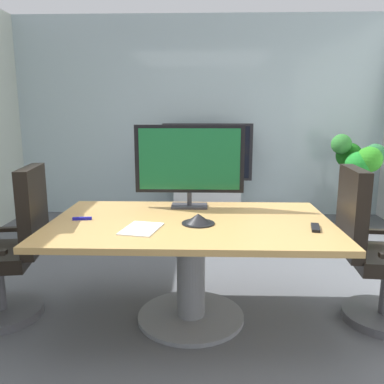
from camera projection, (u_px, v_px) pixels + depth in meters
name	position (u px, v px, depth m)	size (l,w,h in m)	color
ground_plane	(195.00, 306.00, 3.02)	(6.74, 6.74, 0.00)	#515459
wall_back_glass_partition	(200.00, 118.00, 5.55)	(5.21, 0.10, 2.75)	#9EB2B7
conference_table	(191.00, 246.00, 2.73)	(1.91, 1.16, 0.73)	#B2894C
office_chair_left	(11.00, 256.00, 2.78)	(0.63, 0.61, 1.09)	#4C4C51
office_chair_right	(374.00, 259.00, 2.73)	(0.61, 0.59, 1.09)	#4C4C51
tv_monitor	(189.00, 161.00, 3.02)	(0.84, 0.18, 0.64)	#333338
wall_display_unit	(207.00, 188.00, 5.39)	(1.20, 0.36, 1.31)	#B7BABC
potted_plant	(357.00, 169.00, 4.93)	(0.69, 0.67, 1.19)	brown
conference_phone	(198.00, 219.00, 2.61)	(0.22, 0.22, 0.07)	black
remote_control	(315.00, 228.00, 2.50)	(0.05, 0.17, 0.02)	black
whiteboard_marker	(82.00, 219.00, 2.71)	(0.13, 0.02, 0.02)	#1919A5
paper_notepad	(141.00, 229.00, 2.50)	(0.21, 0.30, 0.01)	white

